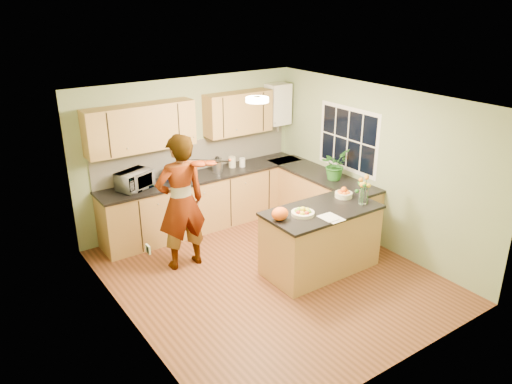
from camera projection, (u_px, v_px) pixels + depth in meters
floor at (269, 276)px, 7.07m from camera, size 4.50×4.50×0.00m
ceiling at (271, 100)px, 6.15m from camera, size 4.00×4.50×0.02m
wall_back at (190, 153)px, 8.33m from camera, size 4.00×0.02×2.50m
wall_front at (405, 264)px, 4.90m from camera, size 4.00×0.02×2.50m
wall_left at (125, 232)px, 5.55m from camera, size 0.02×4.50×2.50m
wall_right at (375, 167)px, 7.67m from camera, size 0.02×4.50×2.50m
back_counter at (206, 200)px, 8.44m from camera, size 3.64×0.62×0.94m
right_counter at (321, 200)px, 8.45m from camera, size 0.62×2.24×0.94m
splashback at (196, 155)px, 8.39m from camera, size 3.60×0.02×0.52m
upper_cabinets at (184, 121)px, 7.89m from camera, size 3.20×0.34×0.70m
boiler at (278, 104)px, 8.87m from camera, size 0.40×0.30×0.86m
window_right at (348, 139)px, 8.02m from camera, size 0.01×1.30×1.05m
light_switch at (148, 249)px, 5.08m from camera, size 0.02×0.09×0.09m
ceiling_lamp at (257, 100)px, 6.39m from camera, size 0.30×0.30×0.07m
peninsula_island at (321, 239)px, 7.09m from camera, size 1.65×0.85×0.95m
fruit_dish at (303, 212)px, 6.71m from camera, size 0.32×0.32×0.11m
orange_bowl at (344, 193)px, 7.30m from camera, size 0.25×0.25×0.15m
flower_vase at (364, 182)px, 6.98m from camera, size 0.26×0.26×0.48m
orange_bag at (280, 214)px, 6.55m from camera, size 0.24×0.21×0.18m
papers at (332, 218)px, 6.63m from camera, size 0.23×0.31×0.01m
violinist at (181, 203)px, 7.00m from camera, size 0.74×0.51×1.99m
violin at (199, 164)px, 6.72m from camera, size 0.60×0.52×0.15m
microwave at (135, 180)px, 7.59m from camera, size 0.61×0.52×0.29m
blue_box at (175, 173)px, 7.98m from camera, size 0.32×0.27×0.22m
kettle at (217, 164)px, 8.34m from camera, size 0.17×0.17×0.31m
jar_cream at (232, 162)px, 8.57m from camera, size 0.14×0.14×0.19m
jar_white at (242, 162)px, 8.60m from camera, size 0.11×0.11×0.16m
potted_plant at (335, 164)px, 7.97m from camera, size 0.55×0.51×0.49m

